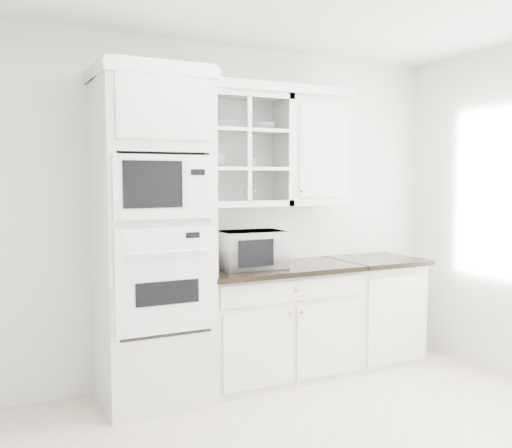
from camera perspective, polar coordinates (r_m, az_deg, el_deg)
room_shell at (r=3.55m, az=6.02°, el=7.07°), size 4.00×3.50×2.70m
oven_column at (r=4.16m, az=-10.34°, el=-1.34°), size 0.76×0.68×2.40m
base_cabinet_run at (r=4.71m, az=1.97°, el=-9.69°), size 1.32×0.67×0.92m
extra_base_cabinet at (r=5.25m, az=11.68°, el=-8.28°), size 0.72×0.67×0.92m
upper_cabinet_glass at (r=4.58m, az=-1.58°, el=7.42°), size 0.80×0.33×0.90m
upper_cabinet_solid at (r=4.90m, az=5.63°, el=7.22°), size 0.55×0.33×0.90m
crown_molding at (r=4.56m, az=-2.69°, el=13.56°), size 2.14×0.38×0.07m
countertop_microwave at (r=4.49m, az=-0.55°, el=-2.54°), size 0.53×0.45×0.29m
bowl_a at (r=4.53m, az=-3.53°, el=9.86°), size 0.30×0.30×0.06m
bowl_b at (r=4.70m, az=0.65°, el=9.69°), size 0.20×0.20×0.06m
cup_a at (r=4.50m, az=-3.90°, el=6.31°), size 0.14×0.14×0.10m
cup_b at (r=4.62m, az=-0.36°, el=6.17°), size 0.09×0.09×0.08m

